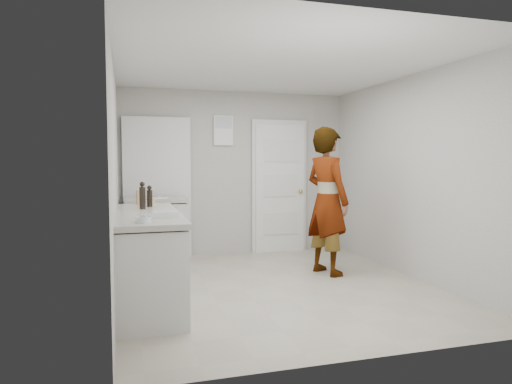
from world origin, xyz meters
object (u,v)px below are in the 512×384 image
object	(u,v)px
person	(327,201)
oil_cruet_b	(142,196)
oil_cruet_a	(150,197)
spice_jar	(152,201)
baking_dish	(160,215)
egg_bowl	(143,219)
cake_mix_box	(141,197)

from	to	relation	value
person	oil_cruet_b	distance (m)	2.31
oil_cruet_a	oil_cruet_b	world-z (taller)	oil_cruet_b
spice_jar	baking_dish	world-z (taller)	spice_jar
oil_cruet_a	baking_dish	bearing A→B (deg)	-87.62
egg_bowl	person	bearing A→B (deg)	30.35
person	egg_bowl	bearing A→B (deg)	102.33
oil_cruet_b	baking_dish	xyz separation A→B (m)	(0.13, -0.76, -0.12)
oil_cruet_b	cake_mix_box	bearing A→B (deg)	89.80
spice_jar	oil_cruet_b	world-z (taller)	oil_cruet_b
person	oil_cruet_b	world-z (taller)	person
cake_mix_box	oil_cruet_b	bearing A→B (deg)	-103.23
person	egg_bowl	distance (m)	2.69
person	cake_mix_box	xyz separation A→B (m)	(-2.28, 0.27, 0.08)
oil_cruet_b	oil_cruet_a	bearing A→B (deg)	68.30
egg_bowl	baking_dish	bearing A→B (deg)	63.44
oil_cruet_a	oil_cruet_b	distance (m)	0.23
oil_cruet_a	oil_cruet_b	xyz separation A→B (m)	(-0.08, -0.21, 0.03)
spice_jar	oil_cruet_a	world-z (taller)	oil_cruet_a
spice_jar	cake_mix_box	bearing A→B (deg)	140.87
person	baking_dish	world-z (taller)	person
baking_dish	egg_bowl	bearing A→B (deg)	-116.56
spice_jar	oil_cruet_b	distance (m)	0.47
person	oil_cruet_a	world-z (taller)	person
cake_mix_box	oil_cruet_b	xyz separation A→B (m)	(-0.00, -0.55, 0.06)
baking_dish	egg_bowl	distance (m)	0.36
egg_bowl	oil_cruet_a	bearing A→B (deg)	84.71
oil_cruet_b	person	bearing A→B (deg)	6.95
person	spice_jar	size ratio (longest dim) A/B	21.50
cake_mix_box	spice_jar	size ratio (longest dim) A/B	1.95
oil_cruet_b	baking_dish	bearing A→B (deg)	-80.63
person	oil_cruet_b	size ratio (longest dim) A/B	6.31
cake_mix_box	spice_jar	distance (m)	0.17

